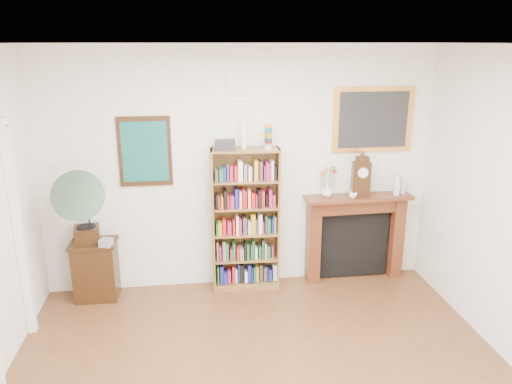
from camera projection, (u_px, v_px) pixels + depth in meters
room at (277, 261)px, 3.35m from camera, size 4.51×5.01×2.81m
teal_poster at (145, 152)px, 5.50m from camera, size 0.58×0.04×0.78m
small_picture at (239, 86)px, 5.43m from camera, size 0.26×0.04×0.30m
gilt_painting at (373, 120)px, 5.74m from camera, size 0.95×0.04×0.75m
bookshelf at (246, 212)px, 5.72m from camera, size 0.78×0.31×1.93m
side_cabinet at (96, 270)px, 5.63m from camera, size 0.51×0.38×0.69m
fireplace at (355, 230)px, 6.04m from camera, size 1.28×0.35×1.08m
gramophone at (81, 203)px, 5.27m from camera, size 0.63×0.74×0.87m
cd_stack at (106, 243)px, 5.40m from camera, size 0.15×0.15×0.08m
mantel_clock at (361, 177)px, 5.78m from camera, size 0.22×0.14×0.47m
flower_vase at (327, 191)px, 5.81m from camera, size 0.17×0.17×0.14m
teacup at (353, 195)px, 5.76m from camera, size 0.12×0.12×0.08m
bottle_left at (397, 185)px, 5.85m from camera, size 0.07×0.07×0.24m
bottle_right at (403, 185)px, 5.93m from camera, size 0.06×0.06×0.20m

